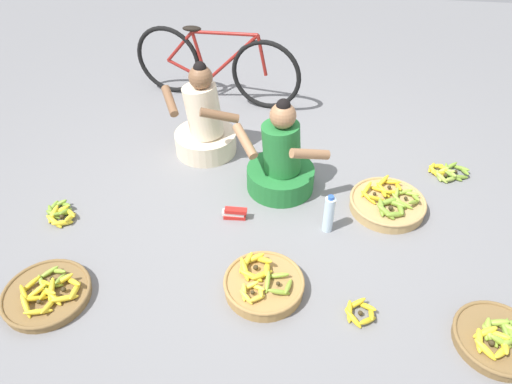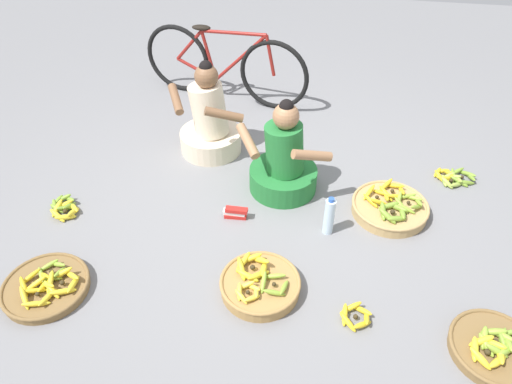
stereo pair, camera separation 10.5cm
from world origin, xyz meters
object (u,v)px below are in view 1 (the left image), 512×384
bicycle_leaning (215,66)px  loose_bananas_front_center (360,312)px  vendor_woman_behind (204,125)px  banana_basket_back_right (263,284)px  loose_bananas_front_left (447,172)px  packet_carton_stack (235,213)px  loose_bananas_back_left (60,213)px  water_bottle (329,214)px  banana_basket_near_vendor (498,339)px  banana_basket_front_right (388,203)px  banana_basket_mid_left (47,294)px  vendor_woman_front (281,162)px

bicycle_leaning → loose_bananas_front_center: bicycle_leaning is taller
vendor_woman_behind → banana_basket_back_right: size_ratio=1.63×
loose_bananas_front_left → packet_carton_stack: (-1.62, -0.72, 0.02)m
loose_bananas_back_left → packet_carton_stack: packet_carton_stack is taller
water_bottle → packet_carton_stack: 0.68m
bicycle_leaning → banana_basket_near_vendor: size_ratio=3.40×
banana_basket_near_vendor → loose_bananas_front_center: banana_basket_near_vendor is taller
bicycle_leaning → banana_basket_back_right: bicycle_leaning is taller
banana_basket_front_right → packet_carton_stack: bearing=-167.8°
bicycle_leaning → banana_basket_mid_left: 2.65m
loose_bananas_front_center → water_bottle: water_bottle is taller
loose_bananas_front_left → banana_basket_back_right: bearing=-135.0°
vendor_woman_behind → water_bottle: (1.05, -0.85, -0.12)m
vendor_woman_front → loose_bananas_back_left: vendor_woman_front is taller
vendor_woman_behind → loose_bananas_back_left: vendor_woman_behind is taller
banana_basket_back_right → loose_bananas_front_center: (0.59, -0.12, -0.03)m
bicycle_leaning → packet_carton_stack: bicycle_leaning is taller
loose_bananas_back_left → banana_basket_back_right: bearing=-17.2°
loose_bananas_front_left → water_bottle: (-0.96, -0.75, 0.12)m
loose_bananas_front_left → water_bottle: bearing=-141.7°
banana_basket_near_vendor → loose_bananas_back_left: 2.96m
banana_basket_mid_left → banana_basket_front_right: (2.13, 1.09, 0.01)m
bicycle_leaning → packet_carton_stack: size_ratio=9.33×
vendor_woman_front → banana_basket_mid_left: 1.82m
banana_basket_back_right → banana_basket_near_vendor: 1.36m
vendor_woman_behind → packet_carton_stack: vendor_woman_behind is taller
loose_bananas_front_center → water_bottle: bearing=106.0°
vendor_woman_front → bicycle_leaning: 1.52m
banana_basket_near_vendor → water_bottle: (-0.95, 0.80, 0.10)m
banana_basket_mid_left → vendor_woman_behind: bearing=69.0°
loose_bananas_front_left → packet_carton_stack: bearing=-156.1°
banana_basket_back_right → banana_basket_mid_left: size_ratio=0.94×
water_bottle → packet_carton_stack: water_bottle is taller
vendor_woman_front → banana_basket_back_right: (-0.01, -1.02, -0.19)m
vendor_woman_front → loose_bananas_back_left: size_ratio=2.73×
banana_basket_back_right → banana_basket_near_vendor: bearing=-9.0°
banana_basket_front_right → loose_bananas_front_center: bearing=-103.6°
vendor_woman_front → banana_basket_back_right: size_ratio=1.54×
vendor_woman_behind → banana_basket_mid_left: 1.79m
banana_basket_back_right → packet_carton_stack: banana_basket_back_right is taller
banana_basket_front_right → loose_bananas_front_left: banana_basket_front_right is taller
banana_basket_front_right → loose_bananas_back_left: size_ratio=1.97×
banana_basket_back_right → loose_bananas_front_center: 0.60m
banana_basket_front_right → banana_basket_near_vendor: bearing=-64.4°
loose_bananas_front_center → packet_carton_stack: bearing=139.6°
loose_bananas_front_left → packet_carton_stack: packet_carton_stack is taller
banana_basket_mid_left → loose_bananas_front_left: bearing=30.7°
bicycle_leaning → loose_bananas_back_left: bearing=-113.4°
bicycle_leaning → loose_bananas_front_left: (2.08, -1.00, -0.33)m
loose_bananas_front_left → water_bottle: 1.22m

